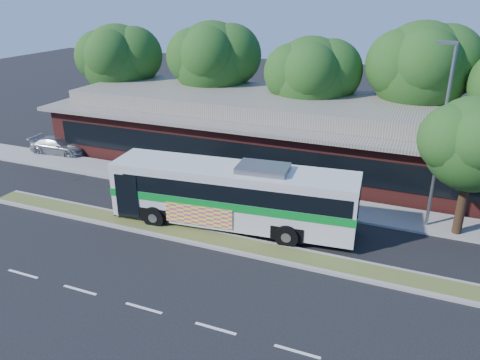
{
  "coord_description": "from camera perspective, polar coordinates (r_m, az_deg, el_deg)",
  "views": [
    {
      "loc": [
        8.88,
        -17.0,
        11.22
      ],
      "look_at": [
        0.37,
        3.67,
        2.0
      ],
      "focal_mm": 35.0,
      "sensor_mm": 36.0,
      "label": 1
    }
  ],
  "objects": [
    {
      "name": "parking_lot",
      "position": [
        39.71,
        -21.61,
        4.4
      ],
      "size": [
        14.0,
        12.0,
        0.01
      ],
      "primitive_type": "cube",
      "color": "black",
      "rests_on": "ground"
    },
    {
      "name": "sedan",
      "position": [
        36.37,
        -21.22,
        3.92
      ],
      "size": [
        4.43,
        2.14,
        1.24
      ],
      "primitive_type": "imported",
      "rotation": [
        0.0,
        0.0,
        1.67
      ],
      "color": "#A2A4A8",
      "rests_on": "ground"
    },
    {
      "name": "median_strip",
      "position": [
        22.64,
        -3.86,
        -7.13
      ],
      "size": [
        26.0,
        1.1,
        0.15
      ],
      "primitive_type": "cube",
      "color": "#435926",
      "rests_on": "ground"
    },
    {
      "name": "tree_bg_b",
      "position": [
        36.92,
        -2.68,
        14.48
      ],
      "size": [
        6.69,
        6.0,
        9.0
      ],
      "color": "black",
      "rests_on": "ground"
    },
    {
      "name": "lamp_post",
      "position": [
        23.86,
        23.27,
        5.22
      ],
      "size": [
        0.93,
        0.18,
        9.07
      ],
      "color": "slate",
      "rests_on": "ground"
    },
    {
      "name": "tree_bg_c",
      "position": [
        33.47,
        9.36,
        12.44
      ],
      "size": [
        6.24,
        5.6,
        8.26
      ],
      "color": "black",
      "rests_on": "ground"
    },
    {
      "name": "tree_bg_a",
      "position": [
        40.15,
        -14.07,
        14.11
      ],
      "size": [
        6.47,
        5.8,
        8.63
      ],
      "color": "black",
      "rests_on": "ground"
    },
    {
      "name": "transit_bus",
      "position": [
        23.07,
        -0.77,
        -1.39
      ],
      "size": [
        12.4,
        3.79,
        3.43
      ],
      "rotation": [
        0.0,
        0.0,
        0.1
      ],
      "color": "silver",
      "rests_on": "ground"
    },
    {
      "name": "sidewalk",
      "position": [
        27.4,
        1.45,
        -1.63
      ],
      "size": [
        44.0,
        2.6,
        0.12
      ],
      "primitive_type": "cube",
      "color": "gray",
      "rests_on": "ground"
    },
    {
      "name": "ground",
      "position": [
        22.22,
        -4.54,
        -7.99
      ],
      "size": [
        120.0,
        120.0,
        0.0
      ],
      "primitive_type": "plane",
      "color": "black",
      "rests_on": "ground"
    },
    {
      "name": "tree_bg_d",
      "position": [
        33.5,
        21.94,
        12.61
      ],
      "size": [
        6.91,
        6.2,
        9.37
      ],
      "color": "black",
      "rests_on": "ground"
    },
    {
      "name": "plaza_building",
      "position": [
        32.57,
        5.67,
        6.09
      ],
      "size": [
        33.2,
        11.2,
        4.45
      ],
      "color": "#5B201C",
      "rests_on": "ground"
    }
  ]
}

